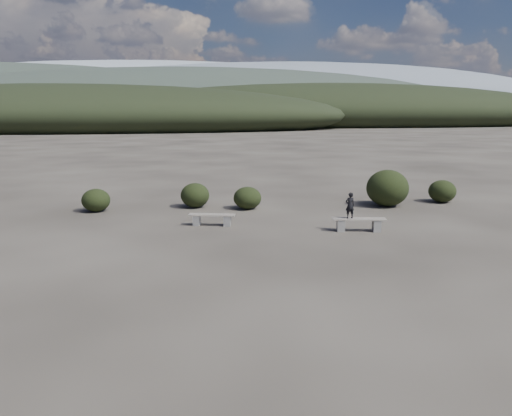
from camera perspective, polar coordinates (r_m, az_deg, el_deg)
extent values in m
plane|color=#2C2722|center=(12.10, 2.86, -8.34)|extent=(1200.00, 1200.00, 0.00)
cube|color=gray|center=(17.76, -6.80, -1.40)|extent=(0.29, 0.36, 0.36)
cube|color=gray|center=(17.58, -3.30, -1.47)|extent=(0.29, 0.36, 0.36)
cube|color=gray|center=(17.62, -5.07, -0.79)|extent=(1.67, 0.68, 0.05)
cube|color=gray|center=(17.05, 9.67, -1.97)|extent=(0.31, 0.39, 0.40)
cube|color=gray|center=(17.24, 13.61, -1.98)|extent=(0.31, 0.39, 0.40)
cube|color=gray|center=(17.08, 11.68, -1.24)|extent=(1.83, 0.68, 0.05)
imported|color=black|center=(16.94, 10.69, 0.30)|extent=(0.34, 0.25, 0.88)
ellipsoid|color=black|center=(20.97, -17.83, 0.86)|extent=(1.12, 1.12, 0.92)
ellipsoid|color=black|center=(20.95, -6.99, 1.46)|extent=(1.19, 1.19, 1.02)
ellipsoid|color=black|center=(20.47, -0.99, 1.16)|extent=(1.15, 1.15, 0.92)
ellipsoid|color=black|center=(21.76, 14.79, 2.22)|extent=(1.76, 1.76, 1.54)
ellipsoid|color=black|center=(23.42, 20.51, 1.81)|extent=(1.18, 1.18, 0.98)
ellipsoid|color=black|center=(103.77, -20.64, 9.83)|extent=(110.00, 40.00, 12.00)
ellipsoid|color=black|center=(126.75, 9.61, 10.73)|extent=(120.00, 44.00, 14.00)
ellipsoid|color=#2B342A|center=(171.22, -7.02, 11.66)|extent=(190.00, 64.00, 24.00)
ellipsoid|color=gray|center=(319.50, 5.60, 12.29)|extent=(340.00, 110.00, 44.00)
ellipsoid|color=#97A0AA|center=(412.24, -11.73, 12.26)|extent=(460.00, 140.00, 56.00)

